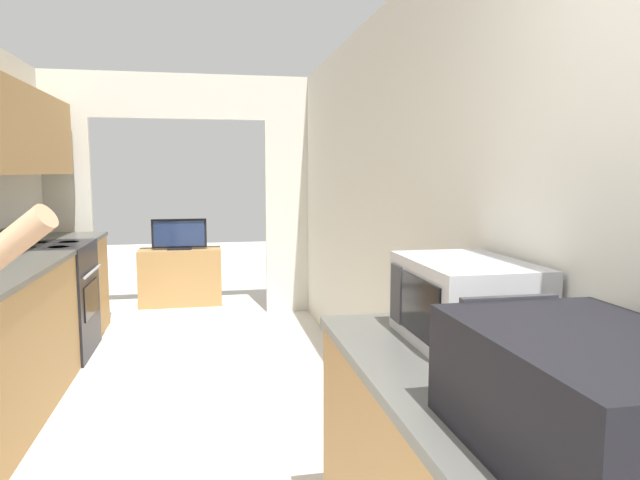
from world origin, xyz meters
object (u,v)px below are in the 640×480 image
Objects in this scene: range_oven at (51,300)px; suitcase at (591,398)px; television at (179,235)px; tv_cabinet at (181,277)px; microwave at (465,302)px.

suitcase reaches higher than range_oven.
suitcase is at bearing -62.71° from range_oven.
tv_cabinet is at bearing 90.00° from television.
suitcase is 0.79m from microwave.
suitcase is 1.23× the size of microwave.
tv_cabinet is 1.51× the size of television.
microwave is (2.13, -3.16, 0.60)m from range_oven.
tv_cabinet is at bearing 100.79° from suitcase.
microwave reaches higher than range_oven.
television is at bearing 60.02° from range_oven.
microwave reaches higher than suitcase.
suitcase is at bearing -79.13° from television.
microwave is (0.10, 0.79, 0.01)m from suitcase.
television is at bearing 100.87° from suitcase.
tv_cabinet is (-1.18, 4.87, -0.75)m from microwave.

